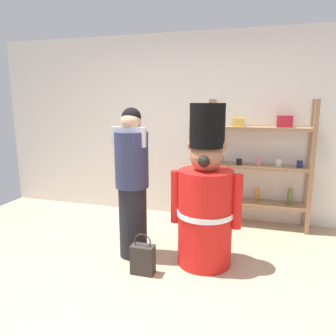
% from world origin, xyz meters
% --- Properties ---
extents(ground_plane, '(6.40, 6.40, 0.00)m').
position_xyz_m(ground_plane, '(0.00, 0.00, 0.00)').
color(ground_plane, tan).
extents(back_wall, '(6.40, 0.12, 2.60)m').
position_xyz_m(back_wall, '(0.00, 2.20, 1.30)').
color(back_wall, silver).
rests_on(back_wall, ground_plane).
extents(merchandise_shelf, '(1.32, 0.35, 1.70)m').
position_xyz_m(merchandise_shelf, '(0.81, 1.98, 0.86)').
color(merchandise_shelf, '#93704C').
rests_on(merchandise_shelf, ground_plane).
extents(teddy_bear_guard, '(0.73, 0.58, 1.65)m').
position_xyz_m(teddy_bear_guard, '(0.31, 0.72, 0.68)').
color(teddy_bear_guard, red).
rests_on(teddy_bear_guard, ground_plane).
extents(person_shopper, '(0.37, 0.35, 1.61)m').
position_xyz_m(person_shopper, '(-0.47, 0.68, 0.83)').
color(person_shopper, black).
rests_on(person_shopper, ground_plane).
extents(shopping_bag, '(0.23, 0.13, 0.42)m').
position_xyz_m(shopping_bag, '(-0.23, 0.34, 0.15)').
color(shopping_bag, '#332D28').
rests_on(shopping_bag, ground_plane).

